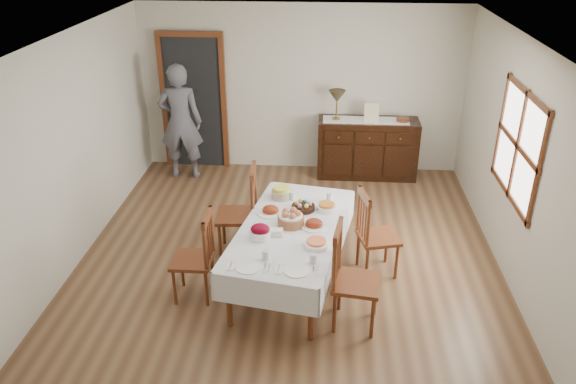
# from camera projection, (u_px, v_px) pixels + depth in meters

# --- Properties ---
(ground) EXTENTS (6.00, 6.00, 0.00)m
(ground) POSITION_uv_depth(u_px,v_px,m) (287.00, 268.00, 6.61)
(ground) COLOR brown
(room_shell) EXTENTS (5.02, 6.02, 2.65)m
(room_shell) POSITION_uv_depth(u_px,v_px,m) (277.00, 124.00, 6.27)
(room_shell) COLOR white
(room_shell) RESTS_ON ground
(dining_table) EXTENTS (1.42, 2.24, 0.72)m
(dining_table) POSITION_uv_depth(u_px,v_px,m) (292.00, 234.00, 6.09)
(dining_table) COLOR silver
(dining_table) RESTS_ON ground
(chair_left_near) EXTENTS (0.42, 0.42, 1.01)m
(chair_left_near) POSITION_uv_depth(u_px,v_px,m) (197.00, 256.00, 5.91)
(chair_left_near) COLOR #5E2D16
(chair_left_near) RESTS_ON ground
(chair_left_far) EXTENTS (0.50, 0.50, 1.13)m
(chair_left_far) POSITION_uv_depth(u_px,v_px,m) (241.00, 211.00, 6.68)
(chair_left_far) COLOR #5E2D16
(chair_left_far) RESTS_ON ground
(chair_right_near) EXTENTS (0.52, 0.52, 1.10)m
(chair_right_near) POSITION_uv_depth(u_px,v_px,m) (351.00, 277.00, 5.49)
(chair_right_near) COLOR #5E2D16
(chair_right_near) RESTS_ON ground
(chair_right_far) EXTENTS (0.52, 0.52, 1.03)m
(chair_right_far) POSITION_uv_depth(u_px,v_px,m) (374.00, 233.00, 6.31)
(chair_right_far) COLOR #5E2D16
(chair_right_far) RESTS_ON ground
(sideboard) EXTENTS (1.54, 0.56, 0.92)m
(sideboard) POSITION_uv_depth(u_px,v_px,m) (367.00, 148.00, 8.77)
(sideboard) COLOR black
(sideboard) RESTS_ON ground
(person) EXTENTS (0.63, 0.43, 1.92)m
(person) POSITION_uv_depth(u_px,v_px,m) (180.00, 118.00, 8.52)
(person) COLOR #555661
(person) RESTS_ON ground
(bread_basket) EXTENTS (0.29, 0.29, 0.18)m
(bread_basket) POSITION_uv_depth(u_px,v_px,m) (291.00, 219.00, 6.05)
(bread_basket) COLOR brown
(bread_basket) RESTS_ON dining_table
(egg_basket) EXTENTS (0.27, 0.27, 0.11)m
(egg_basket) POSITION_uv_depth(u_px,v_px,m) (303.00, 207.00, 6.38)
(egg_basket) COLOR black
(egg_basket) RESTS_ON dining_table
(ham_platter_a) EXTENTS (0.32, 0.32, 0.11)m
(ham_platter_a) POSITION_uv_depth(u_px,v_px,m) (271.00, 211.00, 6.32)
(ham_platter_a) COLOR white
(ham_platter_a) RESTS_ON dining_table
(ham_platter_b) EXTENTS (0.29, 0.29, 0.11)m
(ham_platter_b) POSITION_uv_depth(u_px,v_px,m) (314.00, 224.00, 6.04)
(ham_platter_b) COLOR white
(ham_platter_b) RESTS_ON dining_table
(beet_bowl) EXTENTS (0.22, 0.22, 0.16)m
(beet_bowl) POSITION_uv_depth(u_px,v_px,m) (260.00, 232.00, 5.81)
(beet_bowl) COLOR white
(beet_bowl) RESTS_ON dining_table
(carrot_bowl) EXTENTS (0.22, 0.22, 0.08)m
(carrot_bowl) POSITION_uv_depth(u_px,v_px,m) (327.00, 207.00, 6.37)
(carrot_bowl) COLOR white
(carrot_bowl) RESTS_ON dining_table
(pineapple_bowl) EXTENTS (0.24, 0.24, 0.14)m
(pineapple_bowl) POSITION_uv_depth(u_px,v_px,m) (282.00, 193.00, 6.64)
(pineapple_bowl) COLOR tan
(pineapple_bowl) RESTS_ON dining_table
(casserole_dish) EXTENTS (0.26, 0.26, 0.07)m
(casserole_dish) POSITION_uv_depth(u_px,v_px,m) (316.00, 244.00, 5.68)
(casserole_dish) COLOR white
(casserole_dish) RESTS_ON dining_table
(butter_dish) EXTENTS (0.15, 0.11, 0.07)m
(butter_dish) POSITION_uv_depth(u_px,v_px,m) (276.00, 232.00, 5.87)
(butter_dish) COLOR white
(butter_dish) RESTS_ON dining_table
(setting_left) EXTENTS (0.44, 0.31, 0.10)m
(setting_left) POSITION_uv_depth(u_px,v_px,m) (254.00, 263.00, 5.38)
(setting_left) COLOR white
(setting_left) RESTS_ON dining_table
(setting_right) EXTENTS (0.44, 0.31, 0.10)m
(setting_right) POSITION_uv_depth(u_px,v_px,m) (302.00, 266.00, 5.33)
(setting_right) COLOR white
(setting_right) RESTS_ON dining_table
(glass_far_a) EXTENTS (0.07, 0.07, 0.10)m
(glass_far_a) POSITION_uv_depth(u_px,v_px,m) (292.00, 196.00, 6.60)
(glass_far_a) COLOR silver
(glass_far_a) RESTS_ON dining_table
(glass_far_b) EXTENTS (0.07, 0.07, 0.11)m
(glass_far_b) POSITION_uv_depth(u_px,v_px,m) (329.00, 197.00, 6.55)
(glass_far_b) COLOR silver
(glass_far_b) RESTS_ON dining_table
(runner) EXTENTS (1.30, 0.35, 0.01)m
(runner) POSITION_uv_depth(u_px,v_px,m) (366.00, 120.00, 8.55)
(runner) COLOR white
(runner) RESTS_ON sideboard
(table_lamp) EXTENTS (0.26, 0.26, 0.46)m
(table_lamp) POSITION_uv_depth(u_px,v_px,m) (337.00, 97.00, 8.43)
(table_lamp) COLOR olive
(table_lamp) RESTS_ON sideboard
(picture_frame) EXTENTS (0.22, 0.08, 0.28)m
(picture_frame) POSITION_uv_depth(u_px,v_px,m) (371.00, 113.00, 8.44)
(picture_frame) COLOR beige
(picture_frame) RESTS_ON sideboard
(deco_bowl) EXTENTS (0.20, 0.20, 0.06)m
(deco_bowl) POSITION_uv_depth(u_px,v_px,m) (403.00, 120.00, 8.49)
(deco_bowl) COLOR #5E2D16
(deco_bowl) RESTS_ON sideboard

